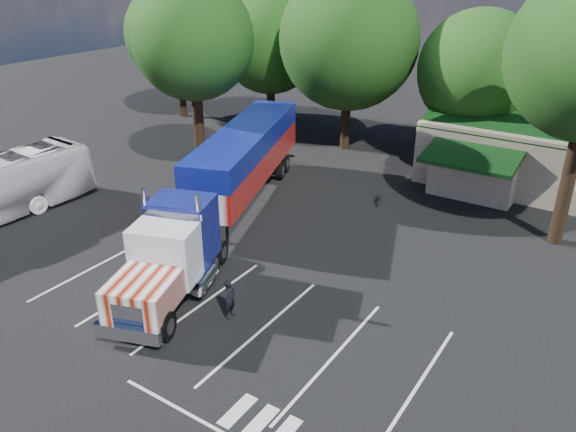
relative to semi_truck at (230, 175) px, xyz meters
The scene contains 9 objects.
ground 5.28m from the semi_truck, 19.56° to the right, with size 120.00×120.00×0.00m, color black.
tree_row_a 23.60m from the semi_truck, 139.75° to the left, with size 9.00×9.00×11.68m.
tree_row_b 18.98m from the semi_truck, 118.08° to the left, with size 8.40×8.40×11.35m.
tree_row_c 15.65m from the semi_truck, 92.64° to the left, with size 10.00×10.00×13.05m.
tree_row_d 18.44m from the semi_truck, 62.46° to the left, with size 8.00×8.00×10.60m.
tree_near_left 9.83m from the semi_truck, 144.14° to the left, with size 7.60×7.60×12.65m.
semi_truck is the anchor object (origin of this frame).
woman 9.74m from the semi_truck, 51.83° to the right, with size 0.64×0.42×1.74m, color black.
bicycle 9.17m from the semi_truck, 46.55° to the left, with size 0.53×1.53×0.80m, color black.
Camera 1 is at (14.16, -20.74, 13.63)m, focal length 35.00 mm.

